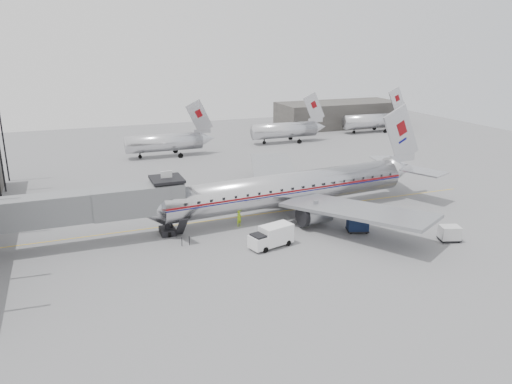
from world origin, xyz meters
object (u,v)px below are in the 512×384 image
(airliner, at_px, (293,188))
(ramp_worker, at_px, (239,219))
(baggage_cart_navy, at_px, (358,223))
(service_van, at_px, (272,236))
(baggage_cart_white, at_px, (450,233))

(airliner, distance_m, ramp_worker, 8.45)
(airliner, relative_size, baggage_cart_navy, 14.28)
(service_van, xyz_separation_m, ramp_worker, (-1.17, 6.85, -0.26))
(airliner, relative_size, ramp_worker, 21.56)
(service_van, bearing_deg, airliner, 38.32)
(baggage_cart_white, bearing_deg, ramp_worker, 165.55)
(baggage_cart_navy, bearing_deg, airliner, 134.15)
(airliner, relative_size, baggage_cart_white, 15.87)
(baggage_cart_white, distance_m, ramp_worker, 23.11)
(airliner, bearing_deg, baggage_cart_navy, -70.60)
(airliner, height_order, service_van, airliner)
(service_van, relative_size, ramp_worker, 2.75)
(airliner, height_order, baggage_cart_navy, airliner)
(service_van, height_order, baggage_cart_white, service_van)
(baggage_cart_navy, height_order, baggage_cart_white, baggage_cart_navy)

